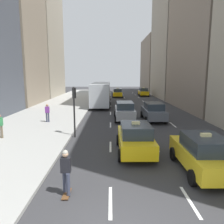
{
  "coord_description": "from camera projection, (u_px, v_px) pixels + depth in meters",
  "views": [
    {
      "loc": [
        -0.19,
        -5.03,
        4.39
      ],
      "look_at": [
        -0.09,
        10.44,
        1.78
      ],
      "focal_mm": 35.0,
      "sensor_mm": 36.0,
      "label": 1
    }
  ],
  "objects": [
    {
      "name": "sedan_silver_behind",
      "position": [
        125.0,
        111.0,
        21.63
      ],
      "size": [
        2.02,
        4.95,
        1.81
      ],
      "color": "#9EA0A5",
      "rests_on": "ground"
    },
    {
      "name": "taxi_lead",
      "position": [
        135.0,
        138.0,
        12.34
      ],
      "size": [
        2.02,
        4.4,
        1.87
      ],
      "color": "yellow",
      "rests_on": "ground"
    },
    {
      "name": "pedestrian_far_walking",
      "position": [
        47.0,
        112.0,
        19.89
      ],
      "size": [
        0.36,
        0.22,
        1.65
      ],
      "color": "#383D51",
      "rests_on": "sidewalk_left"
    },
    {
      "name": "traffic_light_pole",
      "position": [
        74.0,
        104.0,
        15.34
      ],
      "size": [
        0.24,
        0.42,
        3.6
      ],
      "color": "black",
      "rests_on": "ground"
    },
    {
      "name": "skateboarder",
      "position": [
        66.0,
        171.0,
        7.93
      ],
      "size": [
        0.36,
        0.8,
        1.75
      ],
      "color": "brown",
      "rests_on": "ground"
    },
    {
      "name": "building_row_right",
      "position": [
        195.0,
        0.0,
        31.43
      ],
      "size": [
        6.0,
        65.29,
        37.32
      ],
      "color": "#A89E89",
      "rests_on": "ground"
    },
    {
      "name": "taxi_fourth",
      "position": [
        143.0,
        92.0,
        46.39
      ],
      "size": [
        2.02,
        4.4,
        1.87
      ],
      "color": "yellow",
      "rests_on": "ground"
    },
    {
      "name": "pedestrian_mid_block",
      "position": [
        0.0,
        125.0,
        14.77
      ],
      "size": [
        0.36,
        0.22,
        1.65
      ],
      "color": "brown",
      "rests_on": "sidewalk_left"
    },
    {
      "name": "sedan_black_near",
      "position": [
        153.0,
        111.0,
        21.34
      ],
      "size": [
        2.02,
        4.75,
        1.77
      ],
      "color": "#565B66",
      "rests_on": "ground"
    },
    {
      "name": "sidewalk_left",
      "position": [
        65.0,
        105.0,
        32.25
      ],
      "size": [
        8.0,
        66.0,
        0.15
      ],
      "primitive_type": "cube",
      "color": "#9E9E99",
      "rests_on": "ground"
    },
    {
      "name": "city_bus",
      "position": [
        101.0,
        93.0,
        32.26
      ],
      "size": [
        2.8,
        11.61,
        3.25
      ],
      "color": "#B7BCC1",
      "rests_on": "ground"
    },
    {
      "name": "taxi_third",
      "position": [
        203.0,
        153.0,
        9.93
      ],
      "size": [
        2.02,
        4.4,
        1.87
      ],
      "color": "yellow",
      "rests_on": "ground"
    },
    {
      "name": "lane_markings",
      "position": [
        132.0,
        109.0,
        28.38
      ],
      "size": [
        5.72,
        56.0,
        0.01
      ],
      "color": "white",
      "rests_on": "ground"
    },
    {
      "name": "taxi_second",
      "position": [
        117.0,
        93.0,
        44.02
      ],
      "size": [
        2.02,
        4.4,
        1.87
      ],
      "color": "yellow",
      "rests_on": "ground"
    },
    {
      "name": "building_row_left",
      "position": [
        4.0,
        27.0,
        28.14
      ],
      "size": [
        6.0,
        46.99,
        22.09
      ],
      "color": "gray",
      "rests_on": "ground"
    }
  ]
}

